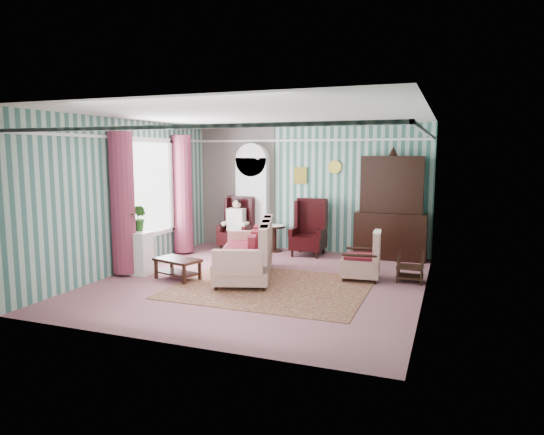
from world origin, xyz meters
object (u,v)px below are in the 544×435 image
at_px(wingback_right, 308,228).
at_px(floral_armchair, 361,251).
at_px(seated_woman, 236,225).
at_px(coffee_table, 178,269).
at_px(round_side_table, 275,238).
at_px(nest_table, 410,267).
at_px(sofa, 245,248).
at_px(plant_stand, 136,253).
at_px(bookcase, 253,201).
at_px(wingback_left, 236,224).
at_px(dresser_hutch, 391,204).

distance_m(wingback_right, floral_armchair, 2.23).
distance_m(seated_woman, floral_armchair, 3.63).
bearing_deg(coffee_table, wingback_right, 60.24).
bearing_deg(round_side_table, nest_table, -28.20).
height_order(nest_table, sofa, sofa).
relative_size(floral_armchair, coffee_table, 1.25).
distance_m(round_side_table, sofa, 2.43).
bearing_deg(plant_stand, bookcase, 71.51).
relative_size(wingback_right, coffee_table, 1.51).
bearing_deg(wingback_left, floral_armchair, -27.47).
distance_m(plant_stand, coffee_table, 0.96).
relative_size(plant_stand, coffee_table, 0.96).
relative_size(wingback_right, plant_stand, 1.56).
xyz_separation_m(bookcase, coffee_table, (-0.12, -3.22, -0.93)).
bearing_deg(coffee_table, nest_table, 17.96).
height_order(wingback_right, seated_woman, wingback_right).
xyz_separation_m(dresser_hutch, nest_table, (0.57, -1.82, -0.91)).
height_order(dresser_hutch, floral_armchair, dresser_hutch).
bearing_deg(round_side_table, wingback_left, -170.54).
relative_size(dresser_hutch, round_side_table, 3.93).
distance_m(nest_table, floral_armchair, 0.89).
xyz_separation_m(wingback_right, plant_stand, (-2.55, -2.75, -0.22)).
height_order(round_side_table, plant_stand, plant_stand).
relative_size(wingback_left, sofa, 0.59).
distance_m(wingback_right, nest_table, 2.81).
xyz_separation_m(round_side_table, sofa, (0.30, -2.40, 0.23)).
bearing_deg(floral_armchair, wingback_right, 35.87).
distance_m(wingback_left, wingback_right, 1.75).
bearing_deg(floral_armchair, plant_stand, 99.54).
xyz_separation_m(dresser_hutch, coffee_table, (-3.37, -3.10, -0.99)).
distance_m(wingback_right, plant_stand, 3.76).
bearing_deg(coffee_table, seated_woman, 92.72).
bearing_deg(bookcase, wingback_left, -122.66).
relative_size(bookcase, seated_woman, 1.90).
xyz_separation_m(wingback_right, seated_woman, (-1.75, 0.00, -0.04)).
relative_size(wingback_left, plant_stand, 1.56).
height_order(wingback_right, nest_table, wingback_right).
distance_m(wingback_left, coffee_table, 2.86).
bearing_deg(bookcase, plant_stand, -108.49).
xyz_separation_m(floral_armchair, coffee_table, (-3.09, -1.15, -0.33)).
relative_size(bookcase, nest_table, 4.15).
bearing_deg(nest_table, plant_stand, -166.16).
bearing_deg(wingback_left, dresser_hutch, 4.41).
bearing_deg(nest_table, dresser_hutch, 107.39).
relative_size(seated_woman, coffee_table, 1.42).
bearing_deg(floral_armchair, coffee_table, 105.02).
bearing_deg(round_side_table, floral_armchair, -38.17).
height_order(dresser_hutch, round_side_table, dresser_hutch).
height_order(bookcase, wingback_left, bookcase).
bearing_deg(dresser_hutch, seated_woman, -175.59).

